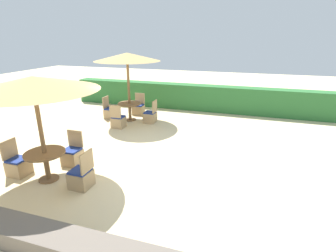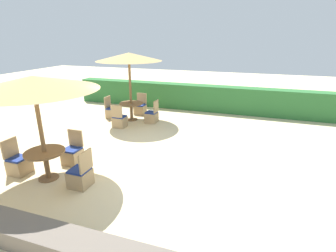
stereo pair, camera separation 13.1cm
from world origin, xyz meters
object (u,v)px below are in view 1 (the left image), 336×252
at_px(patio_chair_front_left_north, 73,155).
at_px(round_table_back_left, 130,107).
at_px(patio_chair_front_left_east, 81,177).
at_px(patio_chair_back_left_east, 150,116).
at_px(patio_chair_back_left_west, 110,112).
at_px(patio_chair_front_left_west, 18,165).
at_px(patio_chair_back_left_north, 139,109).
at_px(round_table_front_left, 46,159).
at_px(patio_chair_back_left_south, 118,121).
at_px(parasol_back_left, 127,57).
at_px(parasol_front_left, 33,84).

bearing_deg(patio_chair_front_left_north, round_table_back_left, -86.71).
xyz_separation_m(patio_chair_front_left_north, patio_chair_front_left_east, (0.94, -0.94, 0.00)).
bearing_deg(patio_chair_back_left_east, patio_chair_front_left_east, -177.22).
bearing_deg(patio_chair_back_left_west, patio_chair_front_left_west, 2.38).
xyz_separation_m(patio_chair_back_left_north, round_table_front_left, (0.19, -5.94, 0.29)).
bearing_deg(patio_chair_back_left_south, patio_chair_front_left_east, -73.53).
xyz_separation_m(parasol_back_left, patio_chair_back_left_north, (-0.01, 0.92, -2.32)).
bearing_deg(patio_chair_back_left_north, patio_chair_front_left_north, 92.84).
distance_m(parasol_front_left, round_table_front_left, 1.83).
bearing_deg(patio_chair_front_left_west, patio_chair_back_left_west, -177.62).
height_order(round_table_back_left, patio_chair_back_left_south, patio_chair_back_left_south).
height_order(round_table_back_left, patio_chair_back_left_east, patio_chair_back_left_east).
height_order(round_table_back_left, round_table_front_left, round_table_front_left).
bearing_deg(patio_chair_back_left_east, parasol_back_left, 87.85).
height_order(patio_chair_back_left_west, patio_chair_front_left_west, same).
xyz_separation_m(patio_chair_back_left_north, patio_chair_front_left_west, (-0.70, -5.97, 0.00)).
relative_size(patio_chair_back_left_north, patio_chair_front_left_north, 1.00).
bearing_deg(patio_chair_front_left_east, patio_chair_back_left_west, 22.63).
bearing_deg(parasol_front_left, round_table_front_left, -90.00).
bearing_deg(parasol_back_left, patio_chair_back_left_north, 90.85).
height_order(parasol_back_left, round_table_front_left, parasol_back_left).
height_order(patio_chair_front_left_north, patio_chair_front_left_west, same).
xyz_separation_m(parasol_back_left, patio_chair_front_left_north, (0.24, -4.13, -2.32)).
xyz_separation_m(round_table_back_left, patio_chair_back_left_west, (-0.93, -0.00, -0.30)).
distance_m(parasol_back_left, round_table_back_left, 2.02).
bearing_deg(patio_chair_back_left_west, patio_chair_back_left_north, 135.20).
relative_size(patio_chair_back_left_west, patio_chair_front_left_west, 1.00).
bearing_deg(patio_chair_back_left_north, patio_chair_back_left_south, 89.75).
bearing_deg(parasol_front_left, patio_chair_back_left_west, 102.42).
distance_m(patio_chair_back_left_east, patio_chair_front_left_west, 5.28).
height_order(patio_chair_back_left_east, patio_chair_back_left_south, same).
bearing_deg(parasol_back_left, patio_chair_front_left_west, -98.08).
relative_size(parasol_front_left, patio_chair_front_left_west, 3.11).
bearing_deg(parasol_back_left, patio_chair_back_left_west, -179.77).
xyz_separation_m(patio_chair_back_left_south, patio_chair_front_left_west, (-0.70, -4.06, 0.00)).
relative_size(patio_chair_back_left_north, parasol_front_left, 0.32).
distance_m(patio_chair_back_left_east, patio_chair_front_left_north, 4.15).
bearing_deg(parasol_back_left, round_table_back_left, 0.00).
xyz_separation_m(patio_chair_back_left_east, patio_chair_front_left_west, (-1.65, -5.02, 0.00)).
relative_size(parasol_back_left, patio_chair_front_left_north, 2.96).
xyz_separation_m(parasol_back_left, round_table_back_left, (0.00, 0.00, -2.02)).
relative_size(round_table_back_left, patio_chair_front_left_west, 1.05).
height_order(round_table_front_left, patio_chair_front_left_east, patio_chair_front_left_east).
relative_size(parasol_back_left, round_table_front_left, 2.89).
xyz_separation_m(round_table_back_left, round_table_front_left, (0.18, -5.03, -0.00)).
bearing_deg(patio_chair_back_left_south, patio_chair_front_left_west, -99.73).
height_order(patio_chair_back_left_south, round_table_front_left, patio_chair_back_left_south).
height_order(parasol_back_left, patio_chair_back_left_north, parasol_back_left).
xyz_separation_m(patio_chair_back_left_south, round_table_front_left, (0.20, -4.03, 0.29)).
relative_size(patio_chair_front_left_east, patio_chair_front_left_west, 1.00).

